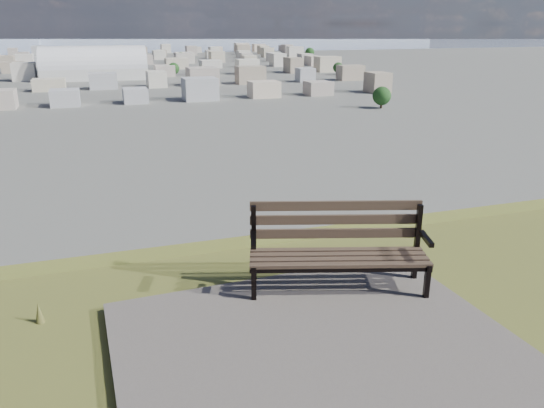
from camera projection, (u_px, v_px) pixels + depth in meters
name	position (u px, v px, depth m)	size (l,w,h in m)	color
park_bench	(338.00, 245.00, 5.08)	(1.76, 1.00, 0.88)	#4A372A
arena	(95.00, 69.00, 274.75)	(53.17, 24.03, 22.12)	silver
city_blocks	(95.00, 61.00, 364.36)	(395.00, 361.00, 7.00)	#BEB4A7
city_trees	(46.00, 68.00, 288.28)	(406.52, 387.20, 9.98)	#36291B
bay_water	(90.00, 42.00, 819.52)	(2400.00, 700.00, 0.12)	#8D9AB4
far_hills	(60.00, 25.00, 1244.78)	(2050.00, 340.00, 60.00)	#99A6BE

